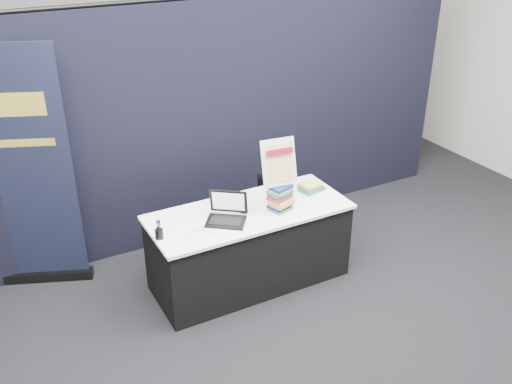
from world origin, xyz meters
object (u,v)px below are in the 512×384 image
object	(u,v)px
display_table	(249,246)
info_sign	(279,163)
stacking_chair	(281,209)
book_stack_short	(311,186)
laptop	(223,214)
pullup_banner	(23,186)
book_stack_tall	(280,197)

from	to	relation	value
display_table	info_sign	size ratio (longest dim) A/B	4.25
display_table	stacking_chair	distance (m)	0.68
book_stack_short	display_table	bearing A→B (deg)	-174.58
stacking_chair	display_table	bearing A→B (deg)	-127.00
book_stack_short	info_sign	xyz separation A→B (m)	(-0.44, -0.14, 0.39)
laptop	pullup_banner	size ratio (longest dim) A/B	0.19
book_stack_tall	pullup_banner	size ratio (longest dim) A/B	0.10
stacking_chair	book_stack_short	bearing A→B (deg)	-46.63
laptop	pullup_banner	distance (m)	1.77
info_sign	display_table	bearing A→B (deg)	170.44
laptop	pullup_banner	bearing A→B (deg)	-178.33
display_table	pullup_banner	world-z (taller)	pullup_banner
book_stack_tall	stacking_chair	bearing A→B (deg)	57.67
laptop	info_sign	size ratio (longest dim) A/B	1.00
display_table	book_stack_tall	distance (m)	0.56
laptop	book_stack_tall	distance (m)	0.53
display_table	book_stack_tall	world-z (taller)	book_stack_tall
book_stack_short	laptop	bearing A→B (deg)	-173.01
book_stack_tall	book_stack_short	world-z (taller)	book_stack_tall
pullup_banner	book_stack_tall	bearing A→B (deg)	-5.88
display_table	pullup_banner	bearing A→B (deg)	151.14
info_sign	pullup_banner	world-z (taller)	pullup_banner
laptop	book_stack_short	distance (m)	0.98
laptop	display_table	bearing A→B (deg)	47.31
info_sign	pullup_banner	size ratio (longest dim) A/B	0.19
display_table	book_stack_tall	xyz separation A→B (m)	(0.25, -0.10, 0.49)
display_table	info_sign	xyz separation A→B (m)	(0.25, -0.07, 0.81)
display_table	book_stack_short	bearing A→B (deg)	5.42
info_sign	pullup_banner	distance (m)	2.23
book_stack_short	info_sign	bearing A→B (deg)	-162.62
display_table	laptop	distance (m)	0.52
info_sign	stacking_chair	distance (m)	0.92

